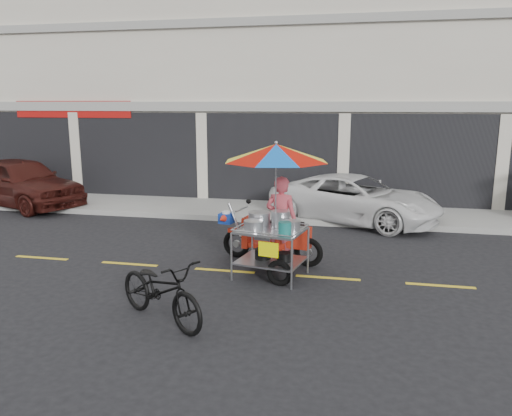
% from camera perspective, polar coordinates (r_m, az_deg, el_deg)
% --- Properties ---
extents(ground, '(90.00, 90.00, 0.00)m').
position_cam_1_polar(ground, '(9.51, 8.21, -7.92)').
color(ground, black).
extents(sidewalk, '(45.00, 3.00, 0.15)m').
position_cam_1_polar(sidewalk, '(14.78, 9.63, -0.49)').
color(sidewalk, gray).
rests_on(sidewalk, ground).
extents(shophouse_block, '(36.00, 8.11, 10.40)m').
position_cam_1_polar(shophouse_block, '(19.69, 19.18, 14.27)').
color(shophouse_block, beige).
rests_on(shophouse_block, ground).
extents(centerline, '(42.00, 0.10, 0.01)m').
position_cam_1_polar(centerline, '(9.51, 8.21, -7.89)').
color(centerline, gold).
rests_on(centerline, ground).
extents(maroon_sedan, '(4.95, 3.33, 1.57)m').
position_cam_1_polar(maroon_sedan, '(17.27, -25.33, 2.70)').
color(maroon_sedan, '#39120E').
rests_on(maroon_sedan, ground).
extents(white_pickup, '(5.08, 3.76, 1.28)m').
position_cam_1_polar(white_pickup, '(13.88, 11.27, 1.03)').
color(white_pickup, silver).
rests_on(white_pickup, ground).
extents(near_bicycle, '(1.97, 1.58, 1.00)m').
position_cam_1_polar(near_bicycle, '(7.59, -10.82, -9.18)').
color(near_bicycle, black).
rests_on(near_bicycle, ground).
extents(food_vendor_rig, '(2.53, 2.36, 2.55)m').
position_cam_1_polar(food_vendor_rig, '(9.41, 2.31, 2.05)').
color(food_vendor_rig, black).
rests_on(food_vendor_rig, ground).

